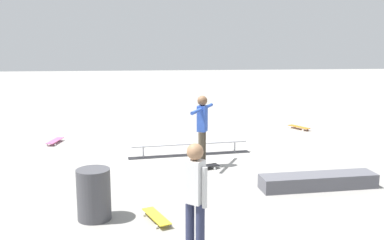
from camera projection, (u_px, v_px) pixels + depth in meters
The scene contains 10 objects.
ground_plane at pixel (169, 157), 11.04m from camera, with size 60.00×60.00×0.00m, color gray.
grind_rail at pixel (190, 150), 11.19m from camera, with size 3.14×0.65×0.31m.
skate_ledge at pixel (318, 181), 8.73m from camera, with size 2.33×0.50×0.28m, color #595960.
skater_main at pixel (202, 126), 10.03m from camera, with size 0.66×1.23×1.66m.
skateboard_main at pixel (202, 167), 9.95m from camera, with size 0.82×0.44×0.09m.
bystander_white_shirt at pixel (195, 196), 5.74m from camera, with size 0.33×0.28×1.61m.
loose_skateboard_yellow at pixel (156, 217), 7.17m from camera, with size 0.48×0.82×0.09m.
loose_skateboard_pink at pixel (55, 141), 12.45m from camera, with size 0.37×0.82×0.09m.
loose_skateboard_orange at pixel (299, 127), 14.37m from camera, with size 0.56×0.80×0.09m.
trash_bin at pixel (94, 194), 7.18m from camera, with size 0.55×0.55×0.85m, color #47474C.
Camera 1 is at (0.45, 10.69, 2.93)m, focal length 41.27 mm.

